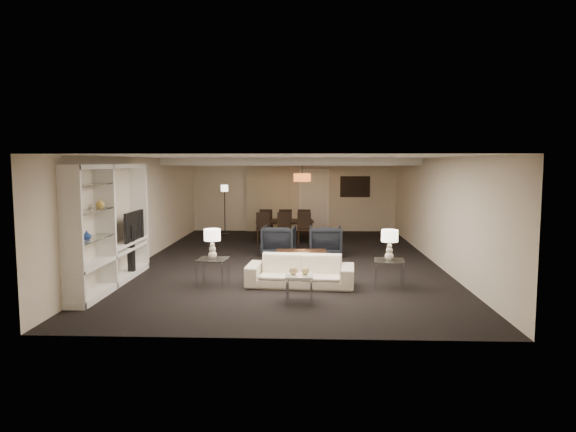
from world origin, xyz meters
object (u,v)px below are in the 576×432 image
(side_table_left, at_px, (213,272))
(chair_nm, at_px, (284,228))
(chair_fm, at_px, (285,223))
(vase_amber, at_px, (100,203))
(dining_table, at_px, (285,230))
(marble_table, at_px, (299,288))
(sofa, at_px, (300,271))
(floor_speaker, at_px, (131,251))
(chair_fl, at_px, (267,223))
(vase_blue, at_px, (87,235))
(chair_fr, at_px, (304,223))
(armchair_left, at_px, (279,241))
(floor_lamp, at_px, (225,210))
(chair_nl, at_px, (263,228))
(table_lamp_right, at_px, (389,245))
(table_lamp_left, at_px, (212,244))
(coffee_table, at_px, (301,260))
(television, at_px, (129,226))
(pendant_light, at_px, (302,178))
(armchair_right, at_px, (326,241))
(chair_nr, at_px, (304,228))
(side_table_right, at_px, (389,274))

(side_table_left, distance_m, chair_nm, 5.29)
(chair_nm, distance_m, chair_fm, 1.30)
(vase_amber, height_order, dining_table, vase_amber)
(side_table_left, distance_m, marble_table, 2.03)
(sofa, xyz_separation_m, floor_speaker, (-3.53, 0.68, 0.25))
(marble_table, bearing_deg, chair_nm, 95.15)
(chair_fl, bearing_deg, vase_blue, 74.86)
(dining_table, relative_size, chair_fr, 1.92)
(side_table_left, bearing_deg, chair_fr, 74.96)
(armchair_left, height_order, chair_fl, chair_fl)
(dining_table, relative_size, floor_lamp, 1.07)
(chair_nl, bearing_deg, vase_blue, -117.97)
(side_table_left, height_order, table_lamp_right, table_lamp_right)
(table_lamp_right, bearing_deg, table_lamp_left, 180.00)
(floor_speaker, bearing_deg, vase_amber, -84.35)
(chair_nl, bearing_deg, dining_table, 40.70)
(marble_table, bearing_deg, coffee_table, 90.00)
(chair_fm, bearing_deg, armchair_left, 87.65)
(chair_fm, bearing_deg, vase_amber, 64.60)
(television, bearing_deg, table_lamp_right, -98.86)
(television, bearing_deg, table_lamp_left, -113.41)
(floor_speaker, bearing_deg, table_lamp_right, 3.39)
(pendant_light, height_order, side_table_left, pendant_light)
(coffee_table, relative_size, side_table_left, 2.00)
(armchair_left, xyz_separation_m, armchair_right, (1.20, 0.00, 0.00))
(dining_table, bearing_deg, chair_nr, -50.83)
(armchair_right, distance_m, chair_fr, 3.21)
(television, relative_size, chair_fm, 1.17)
(pendant_light, xyz_separation_m, vase_amber, (-3.61, -6.58, -0.28))
(sofa, bearing_deg, television, 172.03)
(pendant_light, height_order, armchair_left, pendant_light)
(coffee_table, bearing_deg, dining_table, 97.63)
(side_table_left, bearing_deg, table_lamp_left, 0.00)
(floor_speaker, bearing_deg, pendant_light, 67.54)
(table_lamp_right, height_order, television, television)
(armchair_left, bearing_deg, side_table_right, 129.22)
(vase_amber, relative_size, floor_speaker, 0.15)
(coffee_table, bearing_deg, armchair_left, 109.44)
(sofa, relative_size, dining_table, 1.17)
(pendant_light, bearing_deg, floor_lamp, 157.31)
(pendant_light, bearing_deg, table_lamp_left, -105.47)
(sofa, height_order, television, television)
(sofa, xyz_separation_m, chair_nm, (-0.56, 5.16, 0.16))
(table_lamp_right, relative_size, chair_nl, 0.64)
(armchair_right, height_order, marble_table, armchair_right)
(television, height_order, chair_nr, television)
(chair_fr, bearing_deg, table_lamp_left, 76.76)
(chair_nr, bearing_deg, chair_fr, 90.05)
(armchair_right, relative_size, dining_table, 0.48)
(coffee_table, xyz_separation_m, armchair_right, (0.60, 1.70, 0.18))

